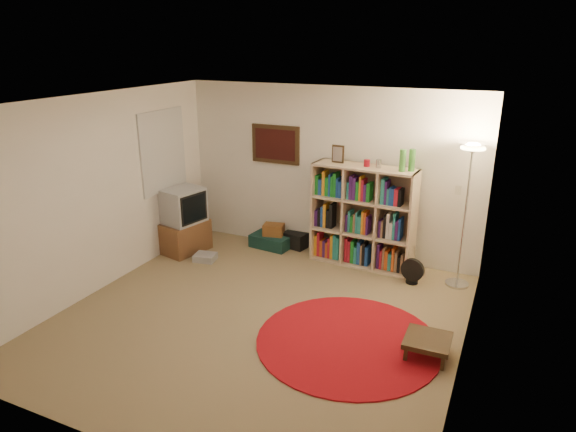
% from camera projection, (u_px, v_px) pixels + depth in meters
% --- Properties ---
extents(room, '(4.54, 4.54, 2.54)m').
position_uv_depth(room, '(255.00, 215.00, 5.68)').
color(room, '#8A7451').
rests_on(room, ground).
extents(bookshelf, '(1.48, 0.51, 1.75)m').
position_uv_depth(bookshelf, '(361.00, 218.00, 7.28)').
color(bookshelf, '#CBAB87').
rests_on(bookshelf, ground).
extents(floor_lamp, '(0.45, 0.45, 1.92)m').
position_uv_depth(floor_lamp, '(471.00, 169.00, 6.33)').
color(floor_lamp, '#B9BBBE').
rests_on(floor_lamp, ground).
extents(floor_fan, '(0.31, 0.18, 0.35)m').
position_uv_depth(floor_fan, '(412.00, 271.00, 6.84)').
color(floor_fan, black).
rests_on(floor_fan, ground).
extents(tv_stand, '(0.62, 0.78, 1.00)m').
position_uv_depth(tv_stand, '(184.00, 222.00, 7.79)').
color(tv_stand, brown).
rests_on(tv_stand, ground).
extents(dvd_box, '(0.35, 0.31, 0.10)m').
position_uv_depth(dvd_box, '(205.00, 257.00, 7.59)').
color(dvd_box, '#A5A5AA').
rests_on(dvd_box, ground).
extents(suitcase, '(0.66, 0.47, 0.20)m').
position_uv_depth(suitcase, '(272.00, 241.00, 8.08)').
color(suitcase, '#12312D').
rests_on(suitcase, ground).
extents(wicker_basket, '(0.35, 0.28, 0.18)m').
position_uv_depth(wicker_basket, '(274.00, 230.00, 8.01)').
color(wicker_basket, brown).
rests_on(wicker_basket, suitcase).
extents(duffel_bag, '(0.41, 0.36, 0.25)m').
position_uv_depth(duffel_bag, '(296.00, 239.00, 8.07)').
color(duffel_bag, black).
rests_on(duffel_bag, ground).
extents(paper_towel, '(0.17, 0.17, 0.27)m').
position_uv_depth(paper_towel, '(324.00, 245.00, 7.82)').
color(paper_towel, silver).
rests_on(paper_towel, ground).
extents(red_rug, '(1.99, 1.99, 0.02)m').
position_uv_depth(red_rug, '(348.00, 341.00, 5.56)').
color(red_rug, maroon).
rests_on(red_rug, ground).
extents(side_table, '(0.47, 0.47, 0.21)m').
position_uv_depth(side_table, '(428.00, 341.00, 5.26)').
color(side_table, '#2F1F10').
rests_on(side_table, ground).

